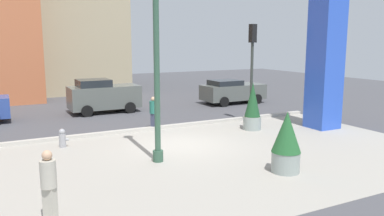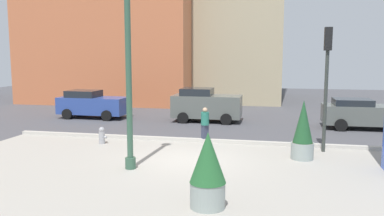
{
  "view_description": "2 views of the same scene",
  "coord_description": "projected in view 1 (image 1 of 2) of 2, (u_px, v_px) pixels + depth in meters",
  "views": [
    {
      "loc": [
        -6.62,
        -13.62,
        4.13
      ],
      "look_at": [
        0.7,
        0.47,
        1.4
      ],
      "focal_mm": 36.55,
      "sensor_mm": 36.0,
      "label": 1
    },
    {
      "loc": [
        3.13,
        -13.94,
        3.85
      ],
      "look_at": [
        0.16,
        0.05,
        1.95
      ],
      "focal_mm": 36.97,
      "sensor_mm": 36.0,
      "label": 2
    }
  ],
  "objects": [
    {
      "name": "ground_plane",
      "position": [
        146.0,
        126.0,
        19.12
      ],
      "size": [
        60.0,
        60.0,
        0.0
      ],
      "primitive_type": "plane",
      "color": "#47474C"
    },
    {
      "name": "plaza_pavement",
      "position": [
        207.0,
        159.0,
        13.87
      ],
      "size": [
        18.0,
        10.0,
        0.02
      ],
      "primitive_type": "cube",
      "color": "#9E998E",
      "rests_on": "ground_plane"
    },
    {
      "name": "curb_strip",
      "position": [
        153.0,
        128.0,
        18.34
      ],
      "size": [
        18.0,
        0.24,
        0.16
      ],
      "primitive_type": "cube",
      "color": "#B7B2A8",
      "rests_on": "ground_plane"
    },
    {
      "name": "lamp_post",
      "position": [
        156.0,
        52.0,
        12.9
      ],
      "size": [
        0.44,
        0.44,
        7.74
      ],
      "color": "#335642",
      "rests_on": "ground_plane"
    },
    {
      "name": "art_pillar_blue",
      "position": [
        325.0,
        62.0,
        18.31
      ],
      "size": [
        1.25,
        1.25,
        6.32
      ],
      "primitive_type": "cube",
      "color": "blue",
      "rests_on": "ground_plane"
    },
    {
      "name": "potted_plant_near_right",
      "position": [
        252.0,
        108.0,
        18.24
      ],
      "size": [
        0.84,
        0.84,
        2.23
      ],
      "color": "gray",
      "rests_on": "ground_plane"
    },
    {
      "name": "potted_plant_by_pillar",
      "position": [
        286.0,
        142.0,
        12.29
      ],
      "size": [
        0.93,
        0.93,
        1.96
      ],
      "color": "gray",
      "rests_on": "ground_plane"
    },
    {
      "name": "fire_hydrant",
      "position": [
        62.0,
        138.0,
        15.28
      ],
      "size": [
        0.36,
        0.26,
        0.75
      ],
      "color": "#99999E",
      "rests_on": "ground_plane"
    },
    {
      "name": "traffic_light_far_side",
      "position": [
        252.0,
        58.0,
        19.48
      ],
      "size": [
        0.28,
        0.42,
        4.95
      ],
      "color": "#333833",
      "rests_on": "ground_plane"
    },
    {
      "name": "car_passing_lane",
      "position": [
        232.0,
        91.0,
        26.07
      ],
      "size": [
        4.26,
        2.11,
        1.59
      ],
      "color": "#565B56",
      "rests_on": "ground_plane"
    },
    {
      "name": "car_curb_east",
      "position": [
        103.0,
        96.0,
        22.71
      ],
      "size": [
        4.0,
        2.07,
        1.96
      ],
      "color": "#565B56",
      "rests_on": "ground_plane"
    },
    {
      "name": "pedestrian_by_curb",
      "position": [
        49.0,
        183.0,
        8.84
      ],
      "size": [
        0.51,
        0.51,
        1.72
      ],
      "color": "#B2AD9E",
      "rests_on": "ground_plane"
    },
    {
      "name": "pedestrian_on_sidewalk",
      "position": [
        153.0,
        111.0,
        18.33
      ],
      "size": [
        0.51,
        0.51,
        1.56
      ],
      "color": "#33384C",
      "rests_on": "ground_plane"
    }
  ]
}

